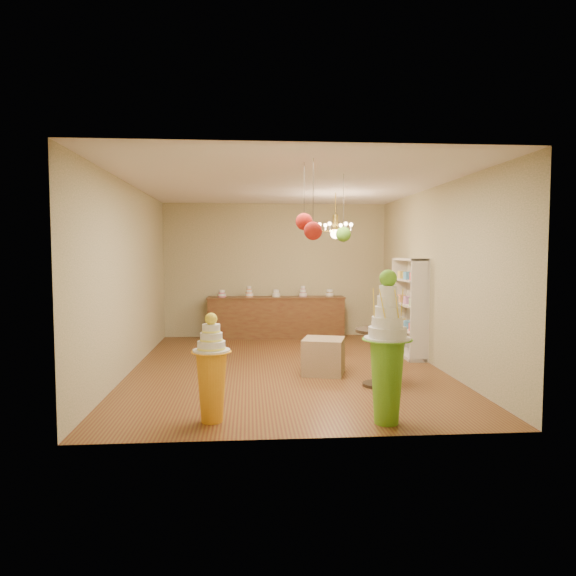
{
  "coord_description": "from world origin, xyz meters",
  "views": [
    {
      "loc": [
        -0.6,
        -8.37,
        1.91
      ],
      "look_at": [
        0.04,
        0.0,
        1.32
      ],
      "focal_mm": 32.0,
      "sensor_mm": 36.0,
      "label": 1
    }
  ],
  "objects": [
    {
      "name": "wall_left",
      "position": [
        -2.5,
        0.0,
        1.5
      ],
      "size": [
        0.04,
        6.5,
        3.0
      ],
      "primitive_type": "cube",
      "color": "tan",
      "rests_on": "ground"
    },
    {
      "name": "wall_right",
      "position": [
        2.5,
        0.0,
        1.5
      ],
      "size": [
        0.04,
        6.5,
        3.0
      ],
      "primitive_type": "cube",
      "color": "tan",
      "rests_on": "ground"
    },
    {
      "name": "chandelier",
      "position": [
        0.99,
        1.05,
        2.3
      ],
      "size": [
        0.67,
        0.67,
        0.85
      ],
      "rotation": [
        0.0,
        0.0,
        -0.0
      ],
      "color": "gold",
      "rests_on": "ceiling"
    },
    {
      "name": "pom_green_mid",
      "position": [
        0.72,
        -1.21,
        2.16
      ],
      "size": [
        0.21,
        0.21,
        0.94
      ],
      "color": "#3C362B",
      "rests_on": "ceiling"
    },
    {
      "name": "ceiling",
      "position": [
        0.0,
        0.0,
        3.0
      ],
      "size": [
        6.5,
        6.5,
        0.0
      ],
      "primitive_type": "plane",
      "rotation": [
        3.14,
        0.0,
        0.0
      ],
      "color": "silver",
      "rests_on": "ground"
    },
    {
      "name": "pom_red_right",
      "position": [
        0.08,
        -2.09,
        2.28
      ],
      "size": [
        0.21,
        0.21,
        0.82
      ],
      "color": "#3C362B",
      "rests_on": "ceiling"
    },
    {
      "name": "floor",
      "position": [
        0.0,
        0.0,
        0.0
      ],
      "size": [
        6.5,
        6.5,
        0.0
      ],
      "primitive_type": "plane",
      "color": "#593418",
      "rests_on": "ground"
    },
    {
      "name": "sideboard",
      "position": [
        0.0,
        2.97,
        0.48
      ],
      "size": [
        3.04,
        0.54,
        1.16
      ],
      "color": "#56331B",
      "rests_on": "floor"
    },
    {
      "name": "pedestal_green",
      "position": [
        0.92,
        -2.85,
        0.71
      ],
      "size": [
        0.64,
        0.64,
        1.72
      ],
      "rotation": [
        0.0,
        0.0,
        0.28
      ],
      "color": "#63AC26",
      "rests_on": "floor"
    },
    {
      "name": "pedestal_orange",
      "position": [
        -1.03,
        -2.64,
        0.51
      ],
      "size": [
        0.5,
        0.5,
        1.24
      ],
      "rotation": [
        0.0,
        0.0,
        0.22
      ],
      "color": "orange",
      "rests_on": "floor"
    },
    {
      "name": "round_table",
      "position": [
        1.23,
        -1.26,
        0.53
      ],
      "size": [
        0.77,
        0.77,
        0.82
      ],
      "rotation": [
        0.0,
        0.0,
        -0.23
      ],
      "color": "black",
      "rests_on": "floor"
    },
    {
      "name": "burlap_riser",
      "position": [
        0.56,
        -0.49,
        0.28
      ],
      "size": [
        0.76,
        0.76,
        0.56
      ],
      "primitive_type": "cube",
      "rotation": [
        0.0,
        0.0,
        -0.28
      ],
      "color": "olive",
      "rests_on": "floor"
    },
    {
      "name": "shelving_unit",
      "position": [
        2.34,
        0.8,
        0.9
      ],
      "size": [
        0.33,
        1.2,
        1.8
      ],
      "color": "beige",
      "rests_on": "floor"
    },
    {
      "name": "wall_back",
      "position": [
        0.0,
        3.25,
        1.5
      ],
      "size": [
        5.0,
        0.04,
        3.0
      ],
      "primitive_type": "cube",
      "color": "tan",
      "rests_on": "ground"
    },
    {
      "name": "vase",
      "position": [
        1.23,
        -1.26,
        0.92
      ],
      "size": [
        0.26,
        0.26,
        0.21
      ],
      "primitive_type": "imported",
      "rotation": [
        0.0,
        0.0,
        0.4
      ],
      "color": "beige",
      "rests_on": "round_table"
    },
    {
      "name": "pom_red_left",
      "position": [
        0.15,
        -2.39,
        2.16
      ],
      "size": [
        0.22,
        0.22,
        0.95
      ],
      "color": "#3C362B",
      "rests_on": "ceiling"
    },
    {
      "name": "wall_front",
      "position": [
        0.0,
        -3.25,
        1.5
      ],
      "size": [
        5.0,
        0.04,
        3.0
      ],
      "primitive_type": "cube",
      "color": "tan",
      "rests_on": "ground"
    }
  ]
}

